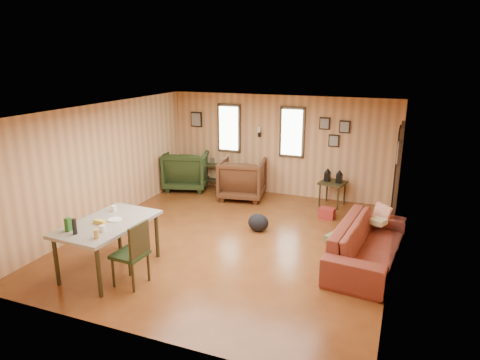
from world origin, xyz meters
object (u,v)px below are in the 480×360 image
Objects in this scene: recliner_green at (187,168)px; end_table at (217,171)px; sofa at (369,237)px; recliner_brown at (242,177)px; dining_table at (107,227)px; side_table at (333,181)px.

end_table is at bearing -160.69° from recliner_green.
recliner_brown is (-3.11, 2.37, 0.06)m from sofa.
sofa is 2.24× the size of recliner_brown.
recliner_green is at bearing 105.49° from dining_table.
recliner_brown is 0.64× the size of dining_table.
side_table is at bearing 164.93° from recliner_green.
sofa reaches higher than side_table.
recliner_brown and dining_table have the same top height.
sofa is 2.74× the size of side_table.
dining_table reaches higher than sofa.
dining_table is (-0.65, -4.11, 0.22)m from recliner_brown.
dining_table is at bearing -86.42° from end_table.
recliner_green is (-4.70, 2.55, 0.08)m from sofa.
sofa is 5.05m from end_table.
dining_table is at bearing 86.28° from recliner_green.
recliner_brown is 1.60m from recliner_green.
sofa reaches higher than end_table.
recliner_brown is at bearing -173.11° from side_table.
end_table is 0.46× the size of dining_table.
recliner_green is 1.26× the size of side_table.
sofa is at bearing 135.40° from recliner_green.
side_table is 0.52× the size of dining_table.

